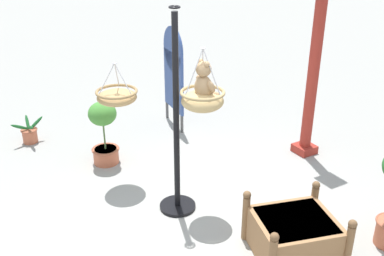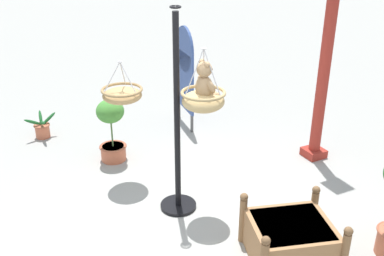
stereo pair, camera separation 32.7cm
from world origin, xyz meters
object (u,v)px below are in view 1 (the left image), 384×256
(greenhouse_pillar_right, at_px, (314,65))
(wooden_planter_box, at_px, (294,235))
(display_pole_central, at_px, (177,153))
(hanging_basket_with_teddy, at_px, (202,99))
(potted_plant_fern_front, at_px, (30,133))
(teddy_bear, at_px, (204,82))
(potted_plant_bushy_green, at_px, (104,131))
(display_sign_board, at_px, (173,69))
(hanging_basket_left_high, at_px, (117,96))

(greenhouse_pillar_right, xyz_separation_m, wooden_planter_box, (1.64, -1.72, -1.13))
(display_pole_central, xyz_separation_m, hanging_basket_with_teddy, (0.15, 0.25, 0.67))
(potted_plant_fern_front, bearing_deg, hanging_basket_with_teddy, 25.59)
(hanging_basket_with_teddy, relative_size, greenhouse_pillar_right, 0.25)
(teddy_bear, distance_m, wooden_planter_box, 1.87)
(potted_plant_bushy_green, bearing_deg, display_sign_board, 114.20)
(greenhouse_pillar_right, xyz_separation_m, display_sign_board, (-1.91, -1.21, -0.37))
(potted_plant_fern_front, bearing_deg, display_pole_central, 22.51)
(display_pole_central, xyz_separation_m, potted_plant_bushy_green, (-1.53, -0.34, -0.25))
(teddy_bear, relative_size, hanging_basket_left_high, 0.82)
(display_pole_central, height_order, potted_plant_fern_front, display_pole_central)
(potted_plant_fern_front, bearing_deg, hanging_basket_left_high, 23.99)
(teddy_bear, height_order, wooden_planter_box, teddy_bear)
(teddy_bear, bearing_deg, wooden_planter_box, 16.97)
(hanging_basket_with_teddy, height_order, wooden_planter_box, hanging_basket_with_teddy)
(hanging_basket_left_high, relative_size, greenhouse_pillar_right, 0.19)
(hanging_basket_with_teddy, relative_size, teddy_bear, 1.61)
(greenhouse_pillar_right, distance_m, potted_plant_bushy_green, 3.10)
(teddy_bear, distance_m, potted_plant_fern_front, 3.55)
(greenhouse_pillar_right, distance_m, display_sign_board, 2.29)
(display_pole_central, bearing_deg, hanging_basket_with_teddy, 59.04)
(hanging_basket_with_teddy, bearing_deg, potted_plant_bushy_green, -160.55)
(potted_plant_fern_front, distance_m, display_sign_board, 2.51)
(hanging_basket_with_teddy, height_order, display_sign_board, hanging_basket_with_teddy)
(teddy_bear, xyz_separation_m, display_sign_board, (-2.35, 0.88, -0.62))
(teddy_bear, xyz_separation_m, potted_plant_bushy_green, (-1.68, -0.61, -1.11))
(hanging_basket_left_high, distance_m, potted_plant_bushy_green, 0.93)
(hanging_basket_left_high, height_order, display_sign_board, display_sign_board)
(wooden_planter_box, height_order, display_sign_board, display_sign_board)
(greenhouse_pillar_right, height_order, potted_plant_bushy_green, greenhouse_pillar_right)
(hanging_basket_with_teddy, relative_size, potted_plant_fern_front, 1.31)
(potted_plant_fern_front, bearing_deg, greenhouse_pillar_right, 54.82)
(display_pole_central, relative_size, hanging_basket_left_high, 4.57)
(greenhouse_pillar_right, bearing_deg, display_pole_central, -82.99)
(display_sign_board, bearing_deg, hanging_basket_with_teddy, -21.01)
(teddy_bear, relative_size, potted_plant_fern_front, 0.82)
(teddy_bear, distance_m, potted_plant_bushy_green, 2.10)
(potted_plant_bushy_green, bearing_deg, hanging_basket_left_high, 1.07)
(display_pole_central, relative_size, potted_plant_fern_front, 4.52)
(potted_plant_fern_front, relative_size, potted_plant_bushy_green, 0.57)
(wooden_planter_box, bearing_deg, hanging_basket_left_high, -157.02)
(wooden_planter_box, relative_size, display_sign_board, 0.63)
(greenhouse_pillar_right, relative_size, wooden_planter_box, 2.66)
(hanging_basket_left_high, height_order, potted_plant_bushy_green, hanging_basket_left_high)
(hanging_basket_with_teddy, relative_size, display_sign_board, 0.41)
(hanging_basket_with_teddy, bearing_deg, potted_plant_fern_front, -154.41)
(display_pole_central, relative_size, hanging_basket_with_teddy, 3.44)
(teddy_bear, relative_size, wooden_planter_box, 0.41)
(display_pole_central, distance_m, hanging_basket_with_teddy, 0.73)
(greenhouse_pillar_right, bearing_deg, hanging_basket_with_teddy, -78.22)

